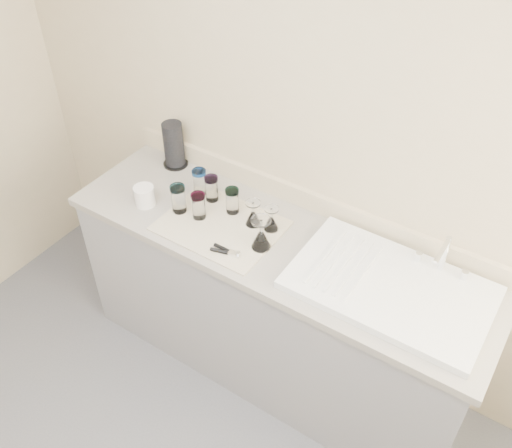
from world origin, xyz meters
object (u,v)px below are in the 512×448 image
Objects in this scene: tumbler_teal at (200,182)px; can_opener at (226,251)px; sink_unit at (390,287)px; goblet_front_right at (261,238)px; tumbler_purple at (232,200)px; paper_towel_roll at (174,145)px; tumbler_magenta at (178,199)px; goblet_back_right at (271,222)px; white_mug at (144,196)px; tumbler_cyan at (212,188)px; tumbler_blue at (199,206)px; goblet_back_left at (253,217)px.

tumbler_teal is 0.45m from can_opener.
sink_unit is 0.59m from goblet_front_right.
goblet_front_right is at bearing -27.94° from tumbler_purple.
can_opener is at bearing -33.36° from paper_towel_roll.
goblet_front_right is 0.17m from can_opener.
goblet_back_right is (0.44, 0.13, -0.03)m from tumbler_magenta.
sink_unit reaches higher than can_opener.
can_opener is at bearing -7.45° from white_mug.
white_mug is 0.36m from paper_towel_roll.
tumbler_cyan is at bearing -22.02° from paper_towel_roll.
tumbler_cyan is 0.39m from can_opener.
tumbler_teal is at bearing 173.26° from tumbler_purple.
tumbler_blue is at bearing 11.92° from white_mug.
white_mug is (-1.23, -0.13, 0.03)m from sink_unit.
tumbler_magenta reaches higher than white_mug.
sink_unit is 3.30× the size of paper_towel_roll.
paper_towel_roll reaches higher than tumbler_blue.
goblet_front_right is (0.36, -0.01, -0.01)m from tumbler_blue.
tumbler_magenta reaches higher than goblet_back_left.
goblet_front_right is at bearing 48.13° from can_opener.
sink_unit reaches higher than tumbler_purple.
goblet_front_right is 1.09× the size of white_mug.
tumbler_blue is at bearing -175.85° from sink_unit.
goblet_back_left is 0.23m from can_opener.
paper_towel_roll reaches higher than tumbler_purple.
tumbler_magenta is at bearing -91.08° from tumbler_teal.
white_mug is at bearing -164.19° from goblet_back_right.
goblet_back_right is 0.26m from can_opener.
goblet_front_right reaches higher than can_opener.
goblet_back_right is (0.44, -0.03, -0.03)m from tumbler_teal.
paper_towel_roll is (-0.09, 0.34, 0.07)m from white_mug.
goblet_back_right is 0.49× the size of paper_towel_roll.
tumbler_magenta reaches higher than can_opener.
tumbler_cyan is 1.09× the size of goblet_back_right.
sink_unit reaches higher than goblet_back_left.
tumbler_purple is 0.98× the size of tumbler_blue.
goblet_back_left is at bearing 92.21° from can_opener.
goblet_back_left is 0.93× the size of can_opener.
goblet_front_right is 0.79m from paper_towel_roll.
goblet_back_left is 0.65m from paper_towel_roll.
tumbler_blue is 0.47m from paper_towel_roll.
tumbler_cyan is 0.42m from goblet_front_right.
goblet_back_left is at bearing -16.49° from paper_towel_roll.
tumbler_purple is 1.03× the size of goblet_back_left.
tumbler_purple is at bearing 31.80° from tumbler_magenta.
tumbler_purple is 0.51m from paper_towel_roll.
tumbler_purple is at bearing 152.06° from goblet_front_right.
paper_towel_roll is at bearing 163.51° from goblet_back_left.
tumbler_purple is at bearing 176.51° from sink_unit.
tumbler_magenta is 0.47m from goblet_front_right.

